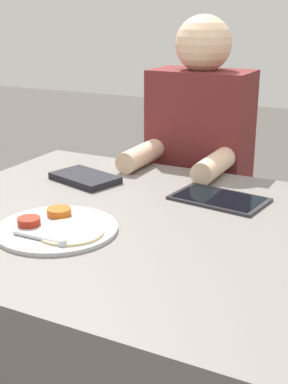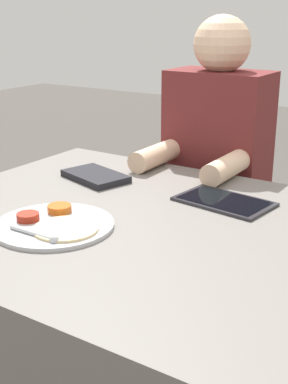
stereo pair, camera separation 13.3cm
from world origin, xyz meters
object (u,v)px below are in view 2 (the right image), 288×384
at_px(red_notebook, 95,177).
at_px(person_diner, 214,202).
at_px(thali_tray, 54,224).
at_px(tablet_device, 224,201).

bearing_deg(red_notebook, person_diner, 64.66).
relative_size(thali_tray, person_diner, 0.24).
distance_m(thali_tray, red_notebook, 0.39).
bearing_deg(red_notebook, tablet_device, 3.14).
height_order(thali_tray, red_notebook, thali_tray).
height_order(red_notebook, person_diner, person_diner).
height_order(thali_tray, person_diner, person_diner).
distance_m(thali_tray, tablet_device, 0.46).
distance_m(thali_tray, person_diner, 0.80).
distance_m(red_notebook, tablet_device, 0.42).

